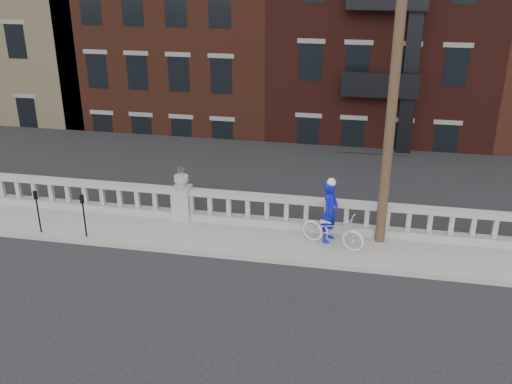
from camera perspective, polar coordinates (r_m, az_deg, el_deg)
ground at (r=15.36m, az=-11.86°, el=-9.28°), size 120.00×120.00×0.00m
sidewalk at (r=17.74m, az=-8.22°, el=-4.12°), size 32.00×2.20×0.15m
balustrade at (r=18.31m, az=-7.35°, el=-1.23°), size 28.00×0.34×1.03m
planter_pedestal at (r=18.24m, az=-7.38°, el=-0.68°), size 0.55×0.55×1.76m
lower_level at (r=35.68m, az=3.21°, el=13.97°), size 80.00×44.00×20.80m
utility_pole at (r=15.74m, az=13.78°, el=11.91°), size 1.60×0.28×10.00m
parking_meter_c at (r=18.33m, az=-21.03°, el=-1.40°), size 0.10×0.09×1.36m
parking_meter_d at (r=17.60m, az=-16.87°, el=-1.83°), size 0.10×0.09×1.36m
bicycle at (r=16.63m, az=7.70°, el=-3.77°), size 2.04×1.27×1.01m
cyclist at (r=16.74m, az=7.39°, el=-1.95°), size 0.64×0.79×1.87m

